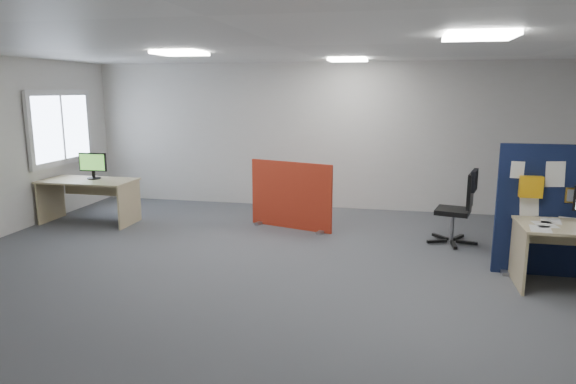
% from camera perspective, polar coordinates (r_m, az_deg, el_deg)
% --- Properties ---
extents(floor, '(9.00, 9.00, 0.00)m').
position_cam_1_polar(floor, '(6.51, -0.42, -8.47)').
color(floor, '#505257').
rests_on(floor, ground).
extents(ceiling, '(9.00, 7.00, 0.02)m').
position_cam_1_polar(ceiling, '(6.15, -0.46, 15.94)').
color(ceiling, white).
rests_on(ceiling, wall_back).
extents(wall_back, '(9.00, 0.02, 2.70)m').
position_cam_1_polar(wall_back, '(9.61, 4.09, 6.20)').
color(wall_back, silver).
rests_on(wall_back, floor).
extents(wall_front, '(9.00, 0.02, 2.70)m').
position_cam_1_polar(wall_front, '(2.94, -15.39, -6.03)').
color(wall_front, silver).
rests_on(wall_front, floor).
extents(window, '(0.06, 1.70, 1.30)m').
position_cam_1_polar(window, '(9.86, -23.90, 6.56)').
color(window, white).
rests_on(window, wall_left).
extents(ceiling_lights, '(4.10, 4.10, 0.04)m').
position_cam_1_polar(ceiling_lights, '(6.74, 3.68, 15.26)').
color(ceiling_lights, white).
rests_on(ceiling_lights, ceiling).
extents(red_divider, '(1.39, 0.48, 1.08)m').
position_cam_1_polar(red_divider, '(8.21, 0.32, -0.45)').
color(red_divider, maroon).
rests_on(red_divider, floor).
extents(second_desk, '(1.53, 0.76, 0.73)m').
position_cam_1_polar(second_desk, '(9.21, -21.15, 0.19)').
color(second_desk, tan).
rests_on(second_desk, floor).
extents(monitor_second, '(0.48, 0.22, 0.44)m').
position_cam_1_polar(monitor_second, '(9.18, -20.86, 2.86)').
color(monitor_second, black).
rests_on(monitor_second, second_desk).
extents(office_chair, '(0.72, 0.70, 1.08)m').
position_cam_1_polar(office_chair, '(7.74, 18.73, -1.14)').
color(office_chair, black).
rests_on(office_chair, floor).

